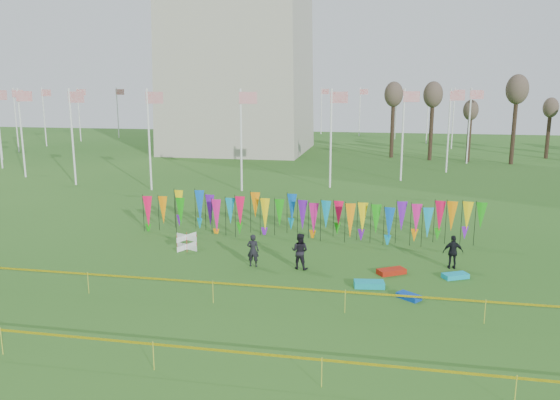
% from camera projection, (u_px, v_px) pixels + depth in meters
% --- Properties ---
extents(ground, '(160.00, 160.00, 0.00)m').
position_uv_depth(ground, '(271.00, 292.00, 22.06)').
color(ground, '#245517').
rests_on(ground, ground).
extents(flagpole_ring, '(57.40, 56.16, 8.00)m').
position_uv_depth(flagpole_ring, '(241.00, 119.00, 69.98)').
color(flagpole_ring, silver).
rests_on(flagpole_ring, ground).
extents(banner_row, '(18.64, 0.64, 2.20)m').
position_uv_depth(banner_row, '(307.00, 214.00, 29.83)').
color(banner_row, black).
rests_on(banner_row, ground).
extents(caution_tape_near, '(26.00, 0.02, 0.90)m').
position_uv_depth(caution_tape_near, '(257.00, 287.00, 20.47)').
color(caution_tape_near, '#FFEB05').
rests_on(caution_tape_near, ground).
extents(caution_tape_far, '(26.00, 0.02, 0.90)m').
position_uv_depth(caution_tape_far, '(215.00, 351.00, 15.48)').
color(caution_tape_far, '#FFEB05').
rests_on(caution_tape_far, ground).
extents(box_kite, '(0.71, 0.71, 0.79)m').
position_uv_depth(box_kite, '(187.00, 242.00, 27.73)').
color(box_kite, red).
rests_on(box_kite, ground).
extents(person_left, '(0.57, 0.43, 1.53)m').
position_uv_depth(person_left, '(253.00, 250.00, 25.06)').
color(person_left, black).
rests_on(person_left, ground).
extents(person_mid, '(0.90, 0.66, 1.66)m').
position_uv_depth(person_mid, '(300.00, 251.00, 24.73)').
color(person_mid, black).
rests_on(person_mid, ground).
extents(person_right, '(0.96, 0.61, 1.56)m').
position_uv_depth(person_right, '(453.00, 252.00, 24.76)').
color(person_right, black).
rests_on(person_right, ground).
extents(kite_bag_turquoise, '(1.30, 0.77, 0.25)m').
position_uv_depth(kite_bag_turquoise, '(369.00, 284.00, 22.58)').
color(kite_bag_turquoise, '#0CA5B6').
rests_on(kite_bag_turquoise, ground).
extents(kite_bag_blue, '(1.02, 0.94, 0.19)m').
position_uv_depth(kite_bag_blue, '(409.00, 296.00, 21.34)').
color(kite_bag_blue, '#0A3FAE').
rests_on(kite_bag_blue, ground).
extents(kite_bag_red, '(1.35, 1.13, 0.23)m').
position_uv_depth(kite_bag_red, '(391.00, 271.00, 24.17)').
color(kite_bag_red, '#B11E0B').
rests_on(kite_bag_red, ground).
extents(kite_bag_teal, '(1.21, 0.95, 0.21)m').
position_uv_depth(kite_bag_teal, '(455.00, 276.00, 23.64)').
color(kite_bag_teal, '#0EA7C7').
rests_on(kite_bag_teal, ground).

